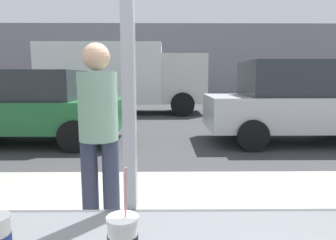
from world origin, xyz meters
TOP-DOWN VIEW (x-y plane):
  - ground_plane at (0.00, 8.00)m, footprint 60.00×60.00m
  - sidewalk_strip at (0.00, 1.60)m, footprint 16.00×2.80m
  - building_facade_far at (0.00, 19.53)m, footprint 28.00×1.20m
  - soda_cup_right at (0.02, -0.32)m, footprint 0.09×0.09m
  - parked_car_green at (-2.91, 5.51)m, footprint 4.17×2.05m
  - parked_car_silver at (3.11, 5.51)m, footprint 4.11×1.93m
  - box_truck at (-1.60, 11.05)m, footprint 6.50×2.44m
  - pedestrian at (-0.40, 1.29)m, footprint 0.32×0.32m

SIDE VIEW (x-z plane):
  - ground_plane at x=0.00m, z-range 0.00..0.00m
  - sidewalk_strip at x=0.00m, z-range 0.00..0.12m
  - parked_car_green at x=-2.91m, z-range 0.02..1.64m
  - parked_car_silver at x=3.11m, z-range 0.00..1.82m
  - soda_cup_right at x=0.02m, z-range 0.85..1.16m
  - pedestrian at x=-0.40m, z-range 0.24..1.87m
  - box_truck at x=-1.60m, z-range 0.15..2.91m
  - building_facade_far at x=0.00m, z-range 0.00..4.95m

